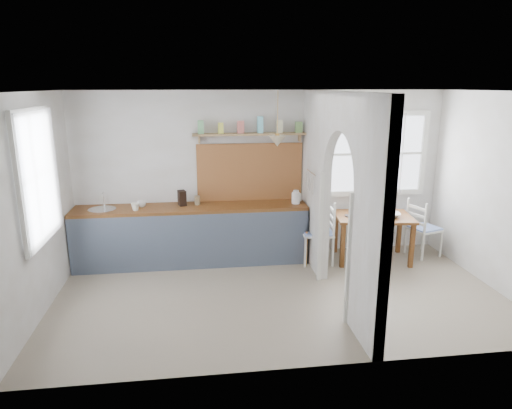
{
  "coord_description": "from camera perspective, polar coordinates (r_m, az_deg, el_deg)",
  "views": [
    {
      "loc": [
        -1.03,
        -5.4,
        2.67
      ],
      "look_at": [
        -0.25,
        0.52,
        1.1
      ],
      "focal_mm": 32.0,
      "sensor_mm": 36.0,
      "label": 1
    }
  ],
  "objects": [
    {
      "name": "floor",
      "position": [
        6.11,
        2.99,
        -11.2
      ],
      "size": [
        5.8,
        3.2,
        0.01
      ],
      "primitive_type": "cube",
      "color": "gray",
      "rests_on": "ground"
    },
    {
      "name": "ceiling",
      "position": [
        5.5,
        3.36,
        13.96
      ],
      "size": [
        5.8,
        3.2,
        0.01
      ],
      "primitive_type": "cube",
      "color": "silver",
      "rests_on": "walls"
    },
    {
      "name": "walls",
      "position": [
        5.67,
        3.16,
        0.71
      ],
      "size": [
        5.81,
        3.21,
        2.6
      ],
      "color": "silver",
      "rests_on": "floor"
    },
    {
      "name": "partition",
      "position": [
        5.86,
        9.83,
        2.48
      ],
      "size": [
        0.12,
        3.2,
        2.6
      ],
      "color": "silver",
      "rests_on": "floor"
    },
    {
      "name": "kitchen_window",
      "position": [
        5.8,
        -25.93,
        3.09
      ],
      "size": [
        0.1,
        1.16,
        1.5
      ],
      "primitive_type": null,
      "color": "white",
      "rests_on": "walls"
    },
    {
      "name": "nook_window",
      "position": [
        7.59,
        14.53,
        6.15
      ],
      "size": [
        1.76,
        0.1,
        1.3
      ],
      "primitive_type": null,
      "color": "white",
      "rests_on": "walls"
    },
    {
      "name": "counter",
      "position": [
        7.09,
        -7.97,
        -3.64
      ],
      "size": [
        3.5,
        0.6,
        0.9
      ],
      "color": "brown",
      "rests_on": "floor"
    },
    {
      "name": "sink",
      "position": [
        7.08,
        -18.68,
        -0.65
      ],
      "size": [
        0.4,
        0.4,
        0.02
      ],
      "primitive_type": "cylinder",
      "color": "silver",
      "rests_on": "counter"
    },
    {
      "name": "backsplash",
      "position": [
        7.15,
        -0.77,
        4.08
      ],
      "size": [
        1.65,
        0.03,
        0.9
      ],
      "primitive_type": "cube",
      "color": "brown",
      "rests_on": "walls"
    },
    {
      "name": "shelf",
      "position": [
        6.97,
        -0.71,
        9.18
      ],
      "size": [
        1.75,
        0.2,
        0.21
      ],
      "color": "#AC8353",
      "rests_on": "walls"
    },
    {
      "name": "pendant_lamp",
      "position": [
        6.71,
        2.69,
        7.93
      ],
      "size": [
        0.26,
        0.26,
        0.16
      ],
      "primitive_type": "cone",
      "color": "beige",
      "rests_on": "ceiling"
    },
    {
      "name": "utensil_rail",
      "position": [
        6.63,
        6.95,
        4.0
      ],
      "size": [
        0.02,
        0.5,
        0.02
      ],
      "primitive_type": "cylinder",
      "rotation": [
        1.57,
        0.0,
        0.0
      ],
      "color": "silver",
      "rests_on": "partition"
    },
    {
      "name": "dining_table",
      "position": [
        7.37,
        14.32,
        -4.03
      ],
      "size": [
        1.25,
        0.92,
        0.72
      ],
      "primitive_type": null,
      "rotation": [
        0.0,
        0.0,
        -0.14
      ],
      "color": "brown",
      "rests_on": "floor"
    },
    {
      "name": "chair_left",
      "position": [
        7.05,
        7.67,
        -3.34
      ],
      "size": [
        0.49,
        0.49,
        1.0
      ],
      "primitive_type": null,
      "rotation": [
        0.0,
        0.0,
        -1.66
      ],
      "color": "silver",
      "rests_on": "floor"
    },
    {
      "name": "chair_right",
      "position": [
        7.77,
        20.29,
        -2.72
      ],
      "size": [
        0.53,
        0.53,
        0.93
      ],
      "primitive_type": null,
      "rotation": [
        0.0,
        0.0,
        1.88
      ],
      "color": "silver",
      "rests_on": "floor"
    },
    {
      "name": "kettle",
      "position": [
        7.03,
        5.01,
        0.94
      ],
      "size": [
        0.19,
        0.16,
        0.21
      ],
      "primitive_type": null,
      "rotation": [
        0.0,
        0.0,
        0.17
      ],
      "color": "white",
      "rests_on": "counter"
    },
    {
      "name": "mug_a",
      "position": [
        6.85,
        -14.85,
        -0.29
      ],
      "size": [
        0.15,
        0.15,
        0.11
      ],
      "primitive_type": "imported",
      "rotation": [
        0.0,
        0.0,
        0.31
      ],
      "color": "silver",
      "rests_on": "counter"
    },
    {
      "name": "mug_b",
      "position": [
        7.02,
        -14.11,
        0.08
      ],
      "size": [
        0.14,
        0.14,
        0.1
      ],
      "primitive_type": "imported",
      "rotation": [
        0.0,
        0.0,
        0.14
      ],
      "color": "white",
      "rests_on": "counter"
    },
    {
      "name": "knife_block",
      "position": [
        6.99,
        -9.23,
        0.81
      ],
      "size": [
        0.14,
        0.17,
        0.23
      ],
      "primitive_type": "cube",
      "rotation": [
        0.0,
        0.0,
        0.3
      ],
      "color": "black",
      "rests_on": "counter"
    },
    {
      "name": "jar",
      "position": [
        6.99,
        -7.35,
        0.51
      ],
      "size": [
        0.11,
        0.11,
        0.14
      ],
      "primitive_type": "cylinder",
      "rotation": [
        0.0,
        0.0,
        0.41
      ],
      "color": "#857150",
      "rests_on": "counter"
    },
    {
      "name": "towel_magenta",
      "position": [
        7.02,
        6.23,
        -5.33
      ],
      "size": [
        0.02,
        0.03,
        0.49
      ],
      "primitive_type": "cube",
      "color": "#CC1A7F",
      "rests_on": "counter"
    },
    {
      "name": "towel_orange",
      "position": [
        6.99,
        6.3,
        -5.63
      ],
      "size": [
        0.02,
        0.03,
        0.56
      ],
      "primitive_type": "cube",
      "color": "orange",
      "rests_on": "counter"
    },
    {
      "name": "bowl",
      "position": [
        7.25,
        16.56,
        -1.24
      ],
      "size": [
        0.32,
        0.32,
        0.07
      ],
      "primitive_type": "imported",
      "rotation": [
        0.0,
        0.0,
        -0.22
      ],
      "color": "silver",
      "rests_on": "dining_table"
    },
    {
      "name": "table_cup",
      "position": [
        7.05,
        14.42,
        -1.37
      ],
      "size": [
        0.14,
        0.14,
        0.1
      ],
      "primitive_type": "imported",
      "rotation": [
        0.0,
        0.0,
        0.38
      ],
      "color": "#56975A",
      "rests_on": "dining_table"
    },
    {
      "name": "plate",
      "position": [
        7.14,
        11.73,
        -1.38
      ],
      "size": [
        0.22,
        0.22,
        0.01
      ],
      "primitive_type": "cylinder",
      "rotation": [
        0.0,
        0.0,
        -0.28
      ],
      "color": "#2B2625",
      "rests_on": "dining_table"
    },
    {
      "name": "vase",
      "position": [
        7.48,
        14.58,
        -0.16
      ],
      "size": [
        0.18,
        0.18,
        0.18
      ],
      "primitive_type": "imported",
      "rotation": [
        0.0,
        0.0,
        0.05
      ],
      "color": "#6D4382",
      "rests_on": "dining_table"
    }
  ]
}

